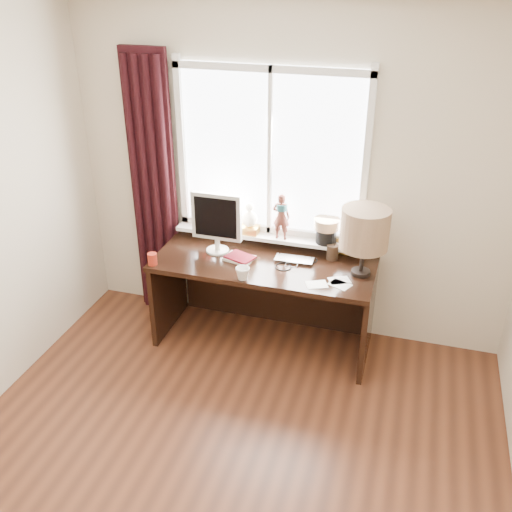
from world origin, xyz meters
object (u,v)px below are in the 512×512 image
(red_cup, at_px, (152,259))
(laptop, at_px, (295,260))
(desk, at_px, (267,283))
(mug, at_px, (243,273))
(table_lamp, at_px, (365,230))
(monitor, at_px, (216,219))

(red_cup, bearing_deg, laptop, 19.42)
(desk, bearing_deg, red_cup, -154.69)
(mug, height_order, red_cup, mug)
(mug, xyz_separation_m, desk, (0.07, 0.40, -0.30))
(table_lamp, bearing_deg, desk, 174.08)
(laptop, distance_m, mug, 0.48)
(laptop, bearing_deg, desk, 174.02)
(laptop, distance_m, table_lamp, 0.63)
(red_cup, distance_m, monitor, 0.58)
(monitor, bearing_deg, laptop, 1.15)
(mug, relative_size, monitor, 0.21)
(red_cup, bearing_deg, monitor, 41.21)
(red_cup, height_order, desk, red_cup)
(desk, bearing_deg, table_lamp, -5.92)
(laptop, distance_m, monitor, 0.68)
(laptop, relative_size, table_lamp, 0.57)
(red_cup, distance_m, table_lamp, 1.60)
(red_cup, bearing_deg, table_lamp, 11.11)
(red_cup, height_order, monitor, monitor)
(monitor, height_order, table_lamp, table_lamp)
(monitor, bearing_deg, desk, 4.26)
(table_lamp, bearing_deg, laptop, 173.45)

